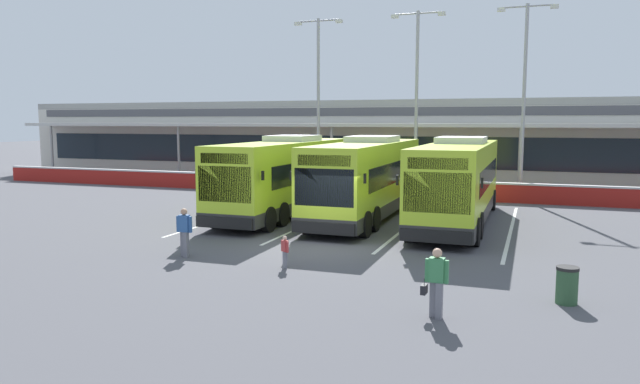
{
  "coord_description": "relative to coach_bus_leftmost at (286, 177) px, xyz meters",
  "views": [
    {
      "loc": [
        7.16,
        -19.49,
        4.49
      ],
      "look_at": [
        -1.08,
        3.0,
        1.6
      ],
      "focal_mm": 33.18,
      "sensor_mm": 36.0,
      "label": 1
    }
  ],
  "objects": [
    {
      "name": "pedestrian_in_dark_coat",
      "position": [
        0.49,
        -9.56,
        -0.91
      ],
      "size": [
        0.54,
        0.3,
        1.62
      ],
      "color": "slate",
      "rests_on": "ground"
    },
    {
      "name": "bay_stripe_west",
      "position": [
        2.07,
        -0.6,
        -1.78
      ],
      "size": [
        0.14,
        13.0,
        0.01
      ],
      "primitive_type": "cube",
      "color": "silver",
      "rests_on": "ground"
    },
    {
      "name": "lamp_post_west",
      "position": [
        -2.12,
        10.31,
        4.5
      ],
      "size": [
        3.24,
        0.28,
        11.0
      ],
      "color": "#9E9EA3",
      "rests_on": "ground"
    },
    {
      "name": "bay_stripe_mid_west",
      "position": [
        6.27,
        -0.6,
        -1.78
      ],
      "size": [
        0.14,
        13.0,
        0.01
      ],
      "primitive_type": "cube",
      "color": "silver",
      "rests_on": "ground"
    },
    {
      "name": "terminal_building",
      "position": [
        4.17,
        20.31,
        1.23
      ],
      "size": [
        70.0,
        13.0,
        6.0
      ],
      "color": "beige",
      "rests_on": "ground"
    },
    {
      "name": "bay_stripe_centre",
      "position": [
        10.47,
        -0.6,
        -1.78
      ],
      "size": [
        0.14,
        13.0,
        0.01
      ],
      "primitive_type": "cube",
      "color": "silver",
      "rests_on": "ground"
    },
    {
      "name": "ground_plane",
      "position": [
        4.17,
        -6.6,
        -1.79
      ],
      "size": [
        200.0,
        200.0,
        0.0
      ],
      "primitive_type": "plane",
      "color": "#4C4C51"
    },
    {
      "name": "lamp_post_centre",
      "position": [
        4.38,
        9.87,
        4.5
      ],
      "size": [
        3.24,
        0.28,
        11.0
      ],
      "color": "#9E9EA3",
      "rests_on": "ground"
    },
    {
      "name": "pedestrian_child",
      "position": [
        4.23,
        -9.83,
        -1.24
      ],
      "size": [
        0.31,
        0.26,
        1.0
      ],
      "color": "slate",
      "rests_on": "ground"
    },
    {
      "name": "lamp_post_east",
      "position": [
        10.54,
        9.79,
        4.5
      ],
      "size": [
        3.24,
        0.28,
        11.0
      ],
      "color": "#9E9EA3",
      "rests_on": "ground"
    },
    {
      "name": "coach_bus_centre",
      "position": [
        8.16,
        0.07,
        0.0
      ],
      "size": [
        2.99,
        12.16,
        3.78
      ],
      "color": "#B7DB2D",
      "rests_on": "ground"
    },
    {
      "name": "red_barrier_wall",
      "position": [
        4.17,
        7.9,
        -1.23
      ],
      "size": [
        60.0,
        0.4,
        1.1
      ],
      "color": "maroon",
      "rests_on": "ground"
    },
    {
      "name": "litter_bin",
      "position": [
        12.18,
        -10.7,
        -1.32
      ],
      "size": [
        0.54,
        0.54,
        0.93
      ],
      "color": "#2D5133",
      "rests_on": "ground"
    },
    {
      "name": "coach_bus_leftmost",
      "position": [
        0.0,
        0.0,
        0.0
      ],
      "size": [
        2.99,
        12.16,
        3.78
      ],
      "color": "#B7DB2D",
      "rests_on": "ground"
    },
    {
      "name": "coach_bus_left_centre",
      "position": [
        4.01,
        0.23,
        0.0
      ],
      "size": [
        2.99,
        12.16,
        3.78
      ],
      "color": "#B7DB2D",
      "rests_on": "ground"
    },
    {
      "name": "bay_stripe_far_west",
      "position": [
        -2.13,
        -0.6,
        -1.78
      ],
      "size": [
        0.14,
        13.0,
        0.01
      ],
      "primitive_type": "cube",
      "color": "silver",
      "rests_on": "ground"
    },
    {
      "name": "pedestrian_with_handbag",
      "position": [
        9.3,
        -12.86,
        -0.93
      ],
      "size": [
        0.62,
        0.33,
        1.62
      ],
      "color": "slate",
      "rests_on": "ground"
    }
  ]
}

